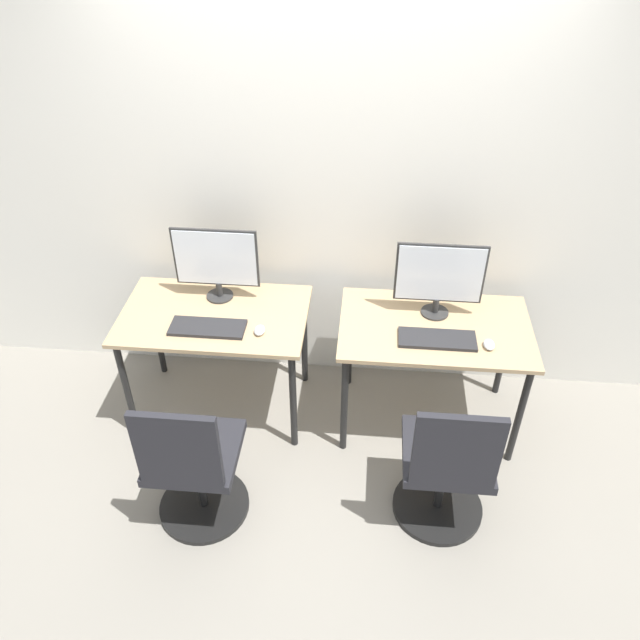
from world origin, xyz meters
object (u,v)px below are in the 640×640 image
(keyboard_left, at_px, (208,328))
(office_chair_right, at_px, (446,470))
(monitor_left, at_px, (216,261))
(mouse_left, at_px, (260,330))
(monitor_right, at_px, (439,277))
(office_chair_left, at_px, (194,469))
(mouse_right, at_px, (489,345))
(keyboard_right, at_px, (437,339))

(keyboard_left, height_order, office_chair_right, office_chair_right)
(monitor_left, relative_size, mouse_left, 5.42)
(monitor_left, relative_size, monitor_right, 1.00)
(office_chair_left, bearing_deg, monitor_right, 38.33)
(keyboard_left, xyz_separation_m, mouse_right, (1.53, -0.01, 0.01))
(office_chair_left, relative_size, office_chair_right, 1.00)
(monitor_left, xyz_separation_m, keyboard_right, (1.26, -0.30, -0.24))
(monitor_left, relative_size, keyboard_left, 1.17)
(mouse_left, bearing_deg, keyboard_right, 1.08)
(keyboard_left, xyz_separation_m, office_chair_left, (0.05, -0.69, -0.36))
(keyboard_left, distance_m, mouse_right, 1.53)
(keyboard_right, bearing_deg, mouse_left, -178.92)
(mouse_right, bearing_deg, monitor_left, 167.91)
(mouse_right, distance_m, office_chair_right, 0.71)
(keyboard_left, bearing_deg, monitor_right, 11.88)
(monitor_right, bearing_deg, mouse_left, -164.47)
(monitor_right, xyz_separation_m, keyboard_right, (0.00, -0.25, -0.24))
(keyboard_left, bearing_deg, monitor_left, 90.00)
(monitor_right, bearing_deg, mouse_right, -45.80)
(keyboard_right, bearing_deg, mouse_right, -6.06)
(mouse_left, bearing_deg, office_chair_left, -109.17)
(office_chair_right, bearing_deg, monitor_left, 145.70)
(keyboard_right, relative_size, office_chair_right, 0.46)
(monitor_left, height_order, monitor_right, same)
(monitor_left, relative_size, office_chair_right, 0.54)
(monitor_left, distance_m, mouse_right, 1.58)
(monitor_left, distance_m, keyboard_left, 0.39)
(monitor_left, bearing_deg, monitor_right, -2.20)
(keyboard_right, bearing_deg, office_chair_left, -149.77)
(keyboard_left, xyz_separation_m, mouse_left, (0.29, -0.00, 0.01))
(mouse_right, bearing_deg, office_chair_right, -111.37)
(office_chair_right, bearing_deg, keyboard_left, 156.11)
(monitor_left, distance_m, office_chair_right, 1.69)
(office_chair_left, bearing_deg, monitor_left, 93.10)
(office_chair_right, bearing_deg, office_chair_left, -175.10)
(mouse_left, height_order, mouse_right, same)
(office_chair_left, distance_m, mouse_right, 1.66)
(office_chair_left, distance_m, keyboard_right, 1.44)
(office_chair_right, bearing_deg, mouse_left, 150.48)
(keyboard_left, height_order, office_chair_left, office_chair_left)
(mouse_right, bearing_deg, monitor_right, 134.20)
(monitor_left, xyz_separation_m, mouse_right, (1.53, -0.33, -0.23))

